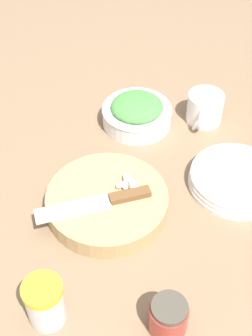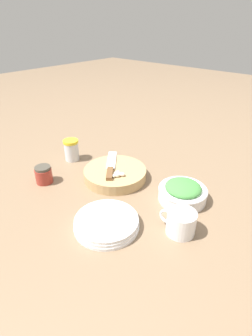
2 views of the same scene
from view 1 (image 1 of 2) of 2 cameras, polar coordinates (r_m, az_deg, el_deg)
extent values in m
plane|color=#7F664C|center=(0.97, 2.34, -1.96)|extent=(5.00, 5.00, 0.00)
cylinder|color=tan|center=(0.91, -2.32, -4.17)|extent=(0.24, 0.24, 0.04)
cube|color=brown|center=(0.89, 0.47, -3.31)|extent=(0.07, 0.07, 0.01)
cube|color=silver|center=(0.88, -6.50, -4.98)|extent=(0.12, 0.13, 0.01)
ellipsoid|color=beige|center=(0.91, -0.76, -2.12)|extent=(0.02, 0.02, 0.01)
ellipsoid|color=#EEE0C5|center=(0.91, -0.13, -2.13)|extent=(0.03, 0.02, 0.01)
ellipsoid|color=white|center=(0.91, 0.90, -2.35)|extent=(0.02, 0.02, 0.01)
ellipsoid|color=#F3DED3|center=(0.92, 0.11, -1.17)|extent=(0.03, 0.02, 0.02)
ellipsoid|color=beige|center=(0.91, 0.80, -1.86)|extent=(0.03, 0.03, 0.02)
cylinder|color=white|center=(1.10, 1.33, 6.33)|extent=(0.16, 0.16, 0.04)
torus|color=white|center=(1.09, 1.34, 7.18)|extent=(0.16, 0.16, 0.01)
ellipsoid|color=#478E42|center=(1.08, 1.35, 7.51)|extent=(0.12, 0.12, 0.04)
cylinder|color=silver|center=(0.78, -9.79, -16.08)|extent=(0.06, 0.06, 0.08)
cylinder|color=yellow|center=(0.74, -10.23, -14.39)|extent=(0.06, 0.06, 0.01)
cylinder|color=white|center=(1.12, 9.59, 7.26)|extent=(0.08, 0.08, 0.07)
torus|color=white|center=(1.08, 9.16, 5.93)|extent=(0.05, 0.01, 0.05)
cylinder|color=white|center=(0.99, 13.14, -1.77)|extent=(0.19, 0.19, 0.01)
cylinder|color=white|center=(0.99, 13.24, -1.38)|extent=(0.19, 0.19, 0.01)
cylinder|color=white|center=(0.98, 13.33, -0.98)|extent=(0.19, 0.19, 0.01)
cylinder|color=#9E3328|center=(0.77, 5.16, -17.75)|extent=(0.06, 0.06, 0.06)
cylinder|color=#474238|center=(0.74, 5.32, -16.62)|extent=(0.06, 0.06, 0.01)
camera|label=2|loc=(1.18, 46.03, 25.39)|focal=28.00mm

